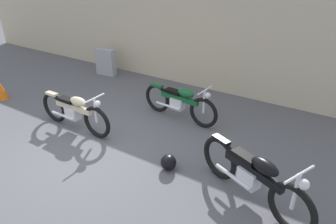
{
  "coord_description": "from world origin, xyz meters",
  "views": [
    {
      "loc": [
        3.75,
        -3.13,
        3.25
      ],
      "look_at": [
        0.9,
        1.36,
        0.55
      ],
      "focal_mm": 32.6,
      "sensor_mm": 36.0,
      "label": 1
    }
  ],
  "objects_px": {
    "traffic_cone": "(0,89)",
    "motorcycle_green": "(180,102)",
    "motorcycle_cream": "(75,111)",
    "stone_marker": "(106,62)",
    "helmet": "(168,162)",
    "motorcycle_black": "(253,176)"
  },
  "relations": [
    {
      "from": "helmet",
      "to": "traffic_cone",
      "type": "relative_size",
      "value": 0.5
    },
    {
      "from": "traffic_cone",
      "to": "motorcycle_black",
      "type": "bearing_deg",
      "value": -1.39
    },
    {
      "from": "stone_marker",
      "to": "motorcycle_black",
      "type": "bearing_deg",
      "value": -27.89
    },
    {
      "from": "traffic_cone",
      "to": "motorcycle_cream",
      "type": "height_order",
      "value": "motorcycle_cream"
    },
    {
      "from": "stone_marker",
      "to": "helmet",
      "type": "relative_size",
      "value": 2.93
    },
    {
      "from": "stone_marker",
      "to": "motorcycle_green",
      "type": "distance_m",
      "value": 3.62
    },
    {
      "from": "motorcycle_green",
      "to": "motorcycle_cream",
      "type": "distance_m",
      "value": 2.24
    },
    {
      "from": "helmet",
      "to": "motorcycle_black",
      "type": "distance_m",
      "value": 1.46
    },
    {
      "from": "helmet",
      "to": "motorcycle_green",
      "type": "xyz_separation_m",
      "value": [
        -0.77,
        1.68,
        0.28
      ]
    },
    {
      "from": "motorcycle_black",
      "to": "stone_marker",
      "type": "bearing_deg",
      "value": 175.36
    },
    {
      "from": "traffic_cone",
      "to": "motorcycle_green",
      "type": "relative_size",
      "value": 0.29
    },
    {
      "from": "motorcycle_black",
      "to": "motorcycle_green",
      "type": "relative_size",
      "value": 1.01
    },
    {
      "from": "traffic_cone",
      "to": "motorcycle_green",
      "type": "distance_m",
      "value": 4.66
    },
    {
      "from": "traffic_cone",
      "to": "motorcycle_black",
      "type": "xyz_separation_m",
      "value": [
        6.61,
        -0.16,
        0.17
      ]
    },
    {
      "from": "traffic_cone",
      "to": "motorcycle_cream",
      "type": "xyz_separation_m",
      "value": [
        2.81,
        -0.05,
        0.15
      ]
    },
    {
      "from": "motorcycle_black",
      "to": "motorcycle_cream",
      "type": "height_order",
      "value": "motorcycle_black"
    },
    {
      "from": "motorcycle_black",
      "to": "motorcycle_cream",
      "type": "bearing_deg",
      "value": -158.35
    },
    {
      "from": "helmet",
      "to": "motorcycle_cream",
      "type": "xyz_separation_m",
      "value": [
        -2.37,
        0.12,
        0.28
      ]
    },
    {
      "from": "stone_marker",
      "to": "motorcycle_cream",
      "type": "xyz_separation_m",
      "value": [
        1.78,
        -2.85,
        0.02
      ]
    },
    {
      "from": "motorcycle_cream",
      "to": "motorcycle_green",
      "type": "bearing_deg",
      "value": 44.21
    },
    {
      "from": "motorcycle_black",
      "to": "motorcycle_cream",
      "type": "relative_size",
      "value": 1.0
    },
    {
      "from": "stone_marker",
      "to": "helmet",
      "type": "distance_m",
      "value": 5.11
    }
  ]
}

